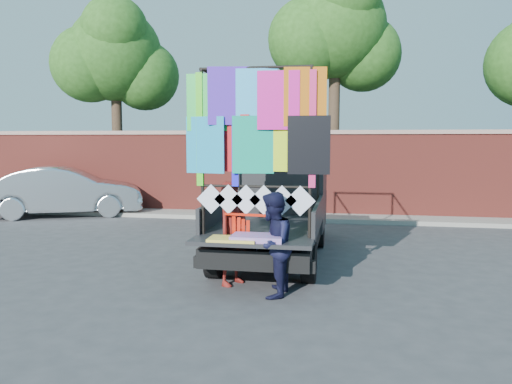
% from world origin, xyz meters
% --- Properties ---
extents(ground, '(90.00, 90.00, 0.00)m').
position_xyz_m(ground, '(0.00, 0.00, 0.00)').
color(ground, '#38383A').
rests_on(ground, ground).
extents(brick_wall, '(30.00, 0.45, 2.61)m').
position_xyz_m(brick_wall, '(0.00, 7.00, 1.33)').
color(brick_wall, maroon).
rests_on(brick_wall, ground).
extents(curb, '(30.00, 1.20, 0.12)m').
position_xyz_m(curb, '(0.00, 6.30, 0.06)').
color(curb, gray).
rests_on(curb, ground).
extents(tree_left, '(4.20, 3.30, 7.05)m').
position_xyz_m(tree_left, '(-6.48, 8.12, 5.12)').
color(tree_left, '#38281C').
rests_on(tree_left, ground).
extents(tree_mid, '(4.20, 3.30, 7.73)m').
position_xyz_m(tree_mid, '(1.02, 8.12, 5.70)').
color(tree_mid, '#38281C').
rests_on(tree_mid, ground).
extents(pickup_truck, '(2.16, 5.43, 3.42)m').
position_xyz_m(pickup_truck, '(0.08, 1.92, 0.87)').
color(pickup_truck, black).
rests_on(pickup_truck, ground).
extents(sedan, '(4.82, 3.28, 1.50)m').
position_xyz_m(sedan, '(-7.00, 5.64, 0.75)').
color(sedan, silver).
rests_on(sedan, ground).
extents(woman, '(0.62, 0.72, 1.66)m').
position_xyz_m(woman, '(-0.33, -0.53, 0.83)').
color(woman, maroon).
rests_on(woman, ground).
extents(man, '(0.64, 0.80, 1.56)m').
position_xyz_m(man, '(0.39, -1.04, 0.78)').
color(man, black).
rests_on(man, ground).
extents(streamer_bundle, '(0.87, 0.14, 0.60)m').
position_xyz_m(streamer_bundle, '(-0.06, -0.80, 1.00)').
color(streamer_bundle, red).
rests_on(streamer_bundle, ground).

